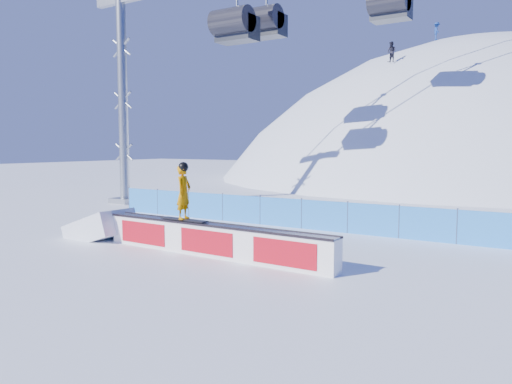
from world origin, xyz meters
The scene contains 7 objects.
ground centered at (0.00, 0.00, 0.00)m, with size 160.00×160.00×0.00m, color white.
snow_hill centered at (0.00, 42.00, -18.00)m, with size 64.00×64.00×64.00m.
safety_fence centered at (0.00, 4.50, 0.60)m, with size 22.05×0.05×1.30m.
rail_box centered at (-0.97, -1.51, 0.50)m, with size 8.48×0.85×1.02m.
snow_ramp centered at (-6.26, -1.35, 0.00)m, with size 2.34×1.56×0.88m, color white, non-canonical shape.
snowboarder centered at (-2.11, -1.48, 1.93)m, with size 1.79×0.69×1.86m.
distant_skiers centered at (1.88, 31.24, 11.52)m, with size 19.72×11.40×8.88m.
Camera 1 is at (8.32, -13.49, 3.40)m, focal length 35.00 mm.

